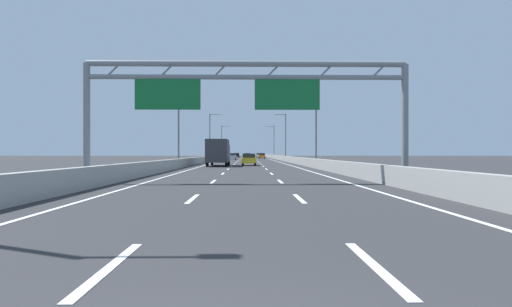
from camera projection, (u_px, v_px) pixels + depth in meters
The scene contains 55 objects.
ground_plane at pixel (248, 160), 102.57m from camera, with size 260.00×260.00×0.00m, color #2D2D30.
lane_dash_left_0 at pixel (110, 267), 6.06m from camera, with size 0.16×3.00×0.01m, color white.
lane_dash_left_1 at pixel (193, 199), 15.06m from camera, with size 0.16×3.00×0.01m, color white.
lane_dash_left_2 at pixel (213, 182), 24.05m from camera, with size 0.16×3.00×0.01m, color white.
lane_dash_left_3 at pixel (223, 174), 33.05m from camera, with size 0.16×3.00×0.01m, color white.
lane_dash_left_4 at pixel (228, 169), 42.05m from camera, with size 0.16×3.00×0.01m, color white.
lane_dash_left_5 at pixel (232, 166), 51.05m from camera, with size 0.16×3.00×0.01m, color white.
lane_dash_left_6 at pixel (234, 164), 60.05m from camera, with size 0.16×3.00×0.01m, color white.
lane_dash_left_7 at pixel (236, 163), 69.05m from camera, with size 0.16×3.00×0.01m, color white.
lane_dash_left_8 at pixel (237, 162), 78.05m from camera, with size 0.16×3.00×0.01m, color white.
lane_dash_left_9 at pixel (238, 161), 87.04m from camera, with size 0.16×3.00×0.01m, color white.
lane_dash_left_10 at pixel (239, 160), 96.04m from camera, with size 0.16×3.00×0.01m, color white.
lane_dash_left_11 at pixel (240, 159), 105.04m from camera, with size 0.16×3.00×0.01m, color white.
lane_dash_left_12 at pixel (241, 159), 114.04m from camera, with size 0.16×3.00×0.01m, color white.
lane_dash_left_13 at pixel (241, 158), 123.04m from camera, with size 0.16×3.00×0.01m, color white.
lane_dash_left_14 at pixel (242, 158), 132.04m from camera, with size 0.16×3.00×0.01m, color white.
lane_dash_left_15 at pixel (242, 158), 141.04m from camera, with size 0.16×3.00×0.01m, color white.
lane_dash_left_16 at pixel (242, 157), 150.04m from camera, with size 0.16×3.00×0.01m, color white.
lane_dash_left_17 at pixel (243, 157), 159.03m from camera, with size 0.16×3.00×0.01m, color white.
lane_dash_right_0 at pixel (375, 266), 6.12m from camera, with size 0.16×3.00×0.01m, color white.
lane_dash_right_1 at pixel (299, 199), 15.12m from camera, with size 0.16×3.00×0.01m, color white.
lane_dash_right_2 at pixel (280, 181), 24.12m from camera, with size 0.16×3.00×0.01m, color white.
lane_dash_right_3 at pixel (272, 174), 33.12m from camera, with size 0.16×3.00×0.01m, color white.
lane_dash_right_4 at pixel (266, 169), 42.12m from camera, with size 0.16×3.00×0.01m, color white.
lane_dash_right_5 at pixel (263, 166), 51.11m from camera, with size 0.16×3.00×0.01m, color white.
lane_dash_right_6 at pixel (261, 164), 60.11m from camera, with size 0.16×3.00×0.01m, color white.
lane_dash_right_7 at pixel (259, 163), 69.11m from camera, with size 0.16×3.00×0.01m, color white.
lane_dash_right_8 at pixel (258, 162), 78.11m from camera, with size 0.16×3.00×0.01m, color white.
lane_dash_right_9 at pixel (257, 161), 87.11m from camera, with size 0.16×3.00×0.01m, color white.
lane_dash_right_10 at pixel (256, 160), 96.11m from camera, with size 0.16×3.00×0.01m, color white.
lane_dash_right_11 at pixel (255, 159), 105.11m from camera, with size 0.16×3.00×0.01m, color white.
lane_dash_right_12 at pixel (255, 159), 114.10m from camera, with size 0.16×3.00×0.01m, color white.
lane_dash_right_13 at pixel (254, 158), 123.10m from camera, with size 0.16×3.00×0.01m, color white.
lane_dash_right_14 at pixel (254, 158), 132.10m from camera, with size 0.16×3.00×0.01m, color white.
lane_dash_right_15 at pixel (254, 158), 141.10m from camera, with size 0.16×3.00×0.01m, color white.
lane_dash_right_16 at pixel (253, 157), 150.10m from camera, with size 0.16×3.00×0.01m, color white.
lane_dash_right_17 at pixel (253, 157), 159.10m from camera, with size 0.16×3.00×0.01m, color white.
edge_line_left at pixel (222, 160), 90.48m from camera, with size 0.16×176.00×0.01m, color white.
edge_line_right at pixel (274, 160), 90.67m from camera, with size 0.16×176.00×0.01m, color white.
barrier_left at pixel (220, 157), 112.45m from camera, with size 0.45×220.00×0.95m.
barrier_right at pixel (275, 157), 112.69m from camera, with size 0.45×220.00×0.95m.
sign_gantry at pixel (242, 90), 23.37m from camera, with size 16.98×0.36×6.36m.
streetlamp_left_mid at pixel (181, 118), 50.06m from camera, with size 2.58×0.28×9.50m.
streetlamp_right_mid at pixel (314, 119), 50.32m from camera, with size 2.58×0.28×9.50m.
streetlamp_left_far at pixel (211, 134), 90.89m from camera, with size 2.58×0.28×9.50m.
streetlamp_right_far at pixel (284, 134), 91.16m from camera, with size 2.58×0.28×9.50m.
streetlamp_left_distant at pixel (222, 140), 131.73m from camera, with size 2.58×0.28×9.50m.
streetlamp_right_distant at pixel (273, 140), 131.99m from camera, with size 2.58×0.28×9.50m.
silver_car at pixel (232, 156), 99.12m from camera, with size 1.85×4.54×1.46m.
black_car at pixel (237, 155), 141.67m from camera, with size 1.71×4.18×1.49m.
orange_car at pixel (262, 156), 121.33m from camera, with size 1.78×4.36×1.46m.
yellow_car at pixel (249, 159), 54.34m from camera, with size 1.70×4.25×1.46m.
red_car at pixel (247, 155), 131.48m from camera, with size 1.81×4.51×1.45m.
white_car at pixel (259, 155), 139.19m from camera, with size 1.78×4.67×1.43m.
box_truck at pixel (218, 152), 52.54m from camera, with size 2.39×8.74×3.07m.
Camera 1 is at (0.07, -2.59, 1.55)m, focal length 31.49 mm.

